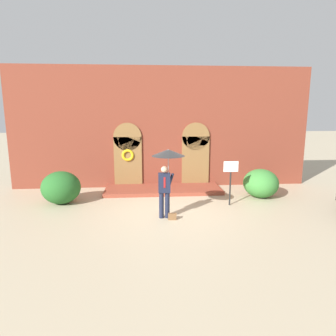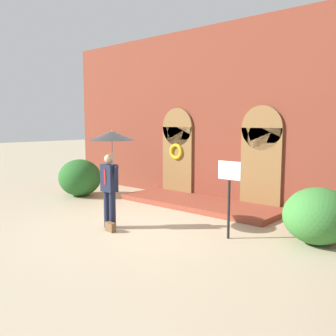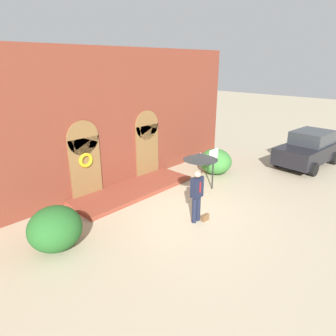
# 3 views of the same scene
# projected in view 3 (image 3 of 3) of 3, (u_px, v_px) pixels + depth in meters

# --- Properties ---
(ground_plane) EXTENTS (80.00, 80.00, 0.00)m
(ground_plane) POSITION_uv_depth(u_px,v_px,m) (191.00, 216.00, 10.37)
(ground_plane) COLOR tan
(building_facade) EXTENTS (14.00, 2.30, 5.60)m
(building_facade) POSITION_uv_depth(u_px,v_px,m) (114.00, 123.00, 12.15)
(building_facade) COLOR brown
(building_facade) RESTS_ON ground
(person_with_umbrella) EXTENTS (1.10, 1.10, 2.36)m
(person_with_umbrella) POSITION_uv_depth(u_px,v_px,m) (200.00, 167.00, 9.47)
(person_with_umbrella) COLOR #191E33
(person_with_umbrella) RESTS_ON ground
(handbag) EXTENTS (0.29, 0.14, 0.22)m
(handbag) POSITION_uv_depth(u_px,v_px,m) (205.00, 217.00, 10.05)
(handbag) COLOR brown
(handbag) RESTS_ON ground
(sign_post) EXTENTS (0.56, 0.06, 1.72)m
(sign_post) POSITION_uv_depth(u_px,v_px,m) (213.00, 162.00, 12.21)
(sign_post) COLOR black
(sign_post) RESTS_ON ground
(shrub_left) EXTENTS (1.51, 1.44, 1.28)m
(shrub_left) POSITION_uv_depth(u_px,v_px,m) (55.00, 229.00, 8.37)
(shrub_left) COLOR #235B23
(shrub_left) RESTS_ON ground
(shrub_right) EXTENTS (1.45, 1.54, 1.20)m
(shrub_right) POSITION_uv_depth(u_px,v_px,m) (215.00, 161.00, 14.12)
(shrub_right) COLOR #387A33
(shrub_right) RESTS_ON ground
(parked_car) EXTENTS (4.22, 2.26, 1.76)m
(parked_car) POSITION_uv_depth(u_px,v_px,m) (309.00, 149.00, 15.18)
(parked_car) COLOR black
(parked_car) RESTS_ON ground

